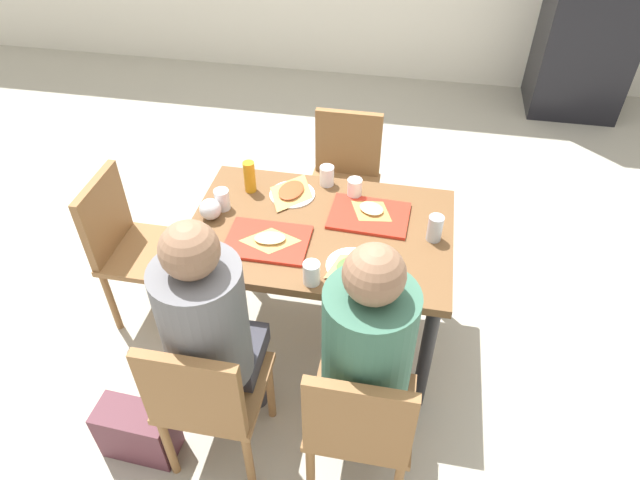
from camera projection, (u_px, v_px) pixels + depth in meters
name	position (u px, v px, depth m)	size (l,w,h in m)	color
ground_plane	(320.00, 332.00, 3.01)	(10.00, 10.00, 0.02)	#B2AD9E
main_table	(320.00, 244.00, 2.59)	(1.18, 0.80, 0.72)	brown
chair_near_left	(206.00, 396.00, 2.15)	(0.40, 0.40, 0.83)	olive
chair_near_right	(360.00, 422.00, 2.07)	(0.40, 0.40, 0.83)	olive
chair_far_side	(345.00, 174.00, 3.26)	(0.40, 0.40, 0.83)	olive
chair_left_end	(129.00, 241.00, 2.82)	(0.40, 0.40, 0.83)	olive
person_in_red	(210.00, 326.00, 2.09)	(0.32, 0.42, 1.24)	#383842
person_in_brown_jacket	(368.00, 350.00, 2.01)	(0.32, 0.42, 1.24)	#383842
tray_red_near	(267.00, 241.00, 2.45)	(0.36, 0.26, 0.02)	red
tray_red_far	(369.00, 216.00, 2.58)	(0.36, 0.26, 0.02)	red
paper_plate_center	(292.00, 194.00, 2.71)	(0.22, 0.22, 0.01)	white
paper_plate_near_edge	(352.00, 266.00, 2.34)	(0.22, 0.22, 0.01)	white
pizza_slice_a	(270.00, 239.00, 2.44)	(0.21, 0.16, 0.02)	tan
pizza_slice_b	(371.00, 209.00, 2.59)	(0.21, 0.20, 0.02)	#C68C47
pizza_slice_c	(291.00, 191.00, 2.71)	(0.20, 0.26, 0.02)	tan
pizza_slice_d	(351.00, 265.00, 2.32)	(0.22, 0.21, 0.02)	tan
plastic_cup_a	(327.00, 176.00, 2.75)	(0.07, 0.07, 0.10)	white
plastic_cup_b	(312.00, 273.00, 2.24)	(0.07, 0.07, 0.10)	white
plastic_cup_c	(222.00, 199.00, 2.61)	(0.07, 0.07, 0.10)	white
plastic_cup_d	(355.00, 188.00, 2.67)	(0.07, 0.07, 0.10)	white
soda_can	(435.00, 228.00, 2.43)	(0.07, 0.07, 0.12)	#B7BCC6
condiment_bottle	(250.00, 177.00, 2.69)	(0.06, 0.06, 0.16)	orange
foil_bundle	(210.00, 209.00, 2.55)	(0.10, 0.10, 0.10)	silver
handbag	(138.00, 431.00, 2.41)	(0.32, 0.16, 0.28)	#592D38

